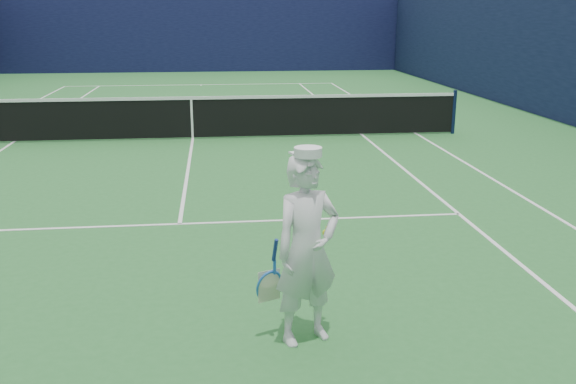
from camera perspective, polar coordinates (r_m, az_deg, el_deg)
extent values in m
plane|color=#286B2E|center=(15.44, -8.47, 4.68)|extent=(80.00, 80.00, 0.00)
cube|color=white|center=(27.20, -7.73, 9.43)|extent=(11.03, 0.06, 0.01)
cube|color=white|center=(16.20, 11.38, 5.07)|extent=(0.06, 23.83, 0.01)
cube|color=white|center=(16.12, -23.28, 4.05)|extent=(0.06, 23.77, 0.01)
cube|color=white|center=(15.83, 6.64, 5.04)|extent=(0.06, 23.77, 0.01)
cube|color=white|center=(21.76, -7.98, 7.88)|extent=(8.23, 0.06, 0.01)
cube|color=white|center=(9.24, -9.61, -2.82)|extent=(8.23, 0.06, 0.01)
cube|color=white|center=(15.44, -8.47, 4.70)|extent=(0.06, 12.80, 0.01)
cube|color=white|center=(27.05, -7.74, 9.40)|extent=(0.06, 0.30, 0.01)
cube|color=#0F1237|center=(33.17, -7.68, 13.99)|extent=(20.12, 0.12, 4.00)
cylinder|color=#141E4C|center=(16.41, 14.53, 6.90)|extent=(0.09, 0.09, 1.07)
cube|color=black|center=(15.35, -8.54, 6.52)|extent=(12.79, 0.02, 0.92)
cube|color=white|center=(15.29, -8.61, 8.25)|extent=(12.79, 0.04, 0.07)
cube|color=white|center=(15.36, -8.54, 6.40)|extent=(0.05, 0.03, 0.94)
imported|color=silver|center=(5.70, 1.71, -5.20)|extent=(0.75, 0.63, 1.74)
cylinder|color=white|center=(5.45, 1.79, 3.58)|extent=(0.24, 0.24, 0.08)
cube|color=white|center=(5.56, 1.10, 3.53)|extent=(0.20, 0.16, 0.02)
cylinder|color=navy|center=(5.63, -1.16, -5.18)|extent=(0.07, 0.10, 0.22)
cube|color=blue|center=(5.74, -1.21, -6.67)|extent=(0.03, 0.03, 0.14)
torus|color=blue|center=(5.87, -1.69, -8.33)|extent=(0.31, 0.20, 0.29)
cube|color=beige|center=(5.87, -1.69, -8.33)|extent=(0.20, 0.09, 0.30)
sphere|color=#DDEE1B|center=(5.88, 3.40, -3.66)|extent=(0.07, 0.07, 0.07)
sphere|color=#DDEE1B|center=(5.91, 3.67, -3.25)|extent=(0.07, 0.07, 0.07)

